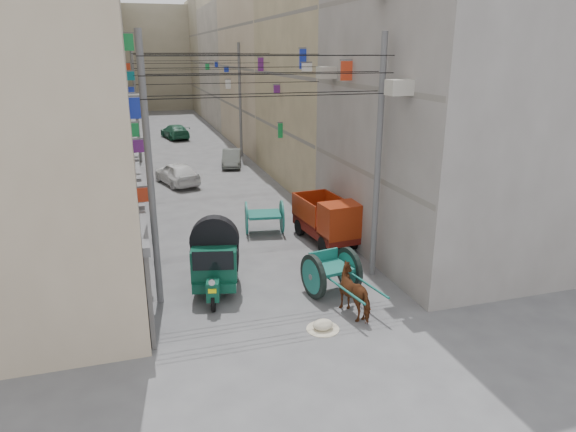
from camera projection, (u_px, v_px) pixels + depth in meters
name	position (u px, v px, depth m)	size (l,w,h in m)	color
ground	(343.00, 400.00, 11.45)	(140.00, 140.00, 0.00)	#4D4D50
building_row_left	(70.00, 65.00, 38.36)	(8.00, 62.00, 14.00)	#BCA98E
building_row_right	(276.00, 63.00, 42.76)	(8.00, 62.00, 14.00)	gray
end_cap_building	(157.00, 58.00, 69.59)	(22.00, 10.00, 13.00)	#9E937C
shutters_left	(142.00, 216.00, 19.36)	(0.18, 14.40, 2.88)	#47484C
signboards	(202.00, 122.00, 30.13)	(8.22, 40.52, 5.67)	#1A31BC
ac_units	(363.00, 51.00, 17.16)	(0.70, 6.55, 3.35)	#B1AC9F
utility_poles	(214.00, 123.00, 25.71)	(7.40, 22.20, 8.00)	#5D5D5F
overhead_cables	(221.00, 67.00, 22.49)	(7.40, 22.52, 1.12)	black
auto_rickshaw	(215.00, 258.00, 16.34)	(1.96, 2.82, 1.92)	black
tonga_cart	(331.00, 272.00, 16.28)	(1.71, 3.30, 1.42)	black
mini_truck	(331.00, 223.00, 20.31)	(1.88, 3.59, 1.94)	black
second_cart	(264.00, 216.00, 21.74)	(1.79, 1.64, 1.40)	#166157
feed_sack	(323.00, 325.00, 14.30)	(0.58, 0.46, 0.29)	beige
horse	(357.00, 292.00, 15.02)	(0.75, 1.65, 1.39)	brown
distant_car_white	(177.00, 173.00, 29.77)	(1.56, 3.89, 1.32)	silver
distant_car_grey	(232.00, 158.00, 34.51)	(1.18, 3.39, 1.12)	#585D5A
distant_car_green	(175.00, 131.00, 45.52)	(1.74, 4.27, 1.24)	#1F5B41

